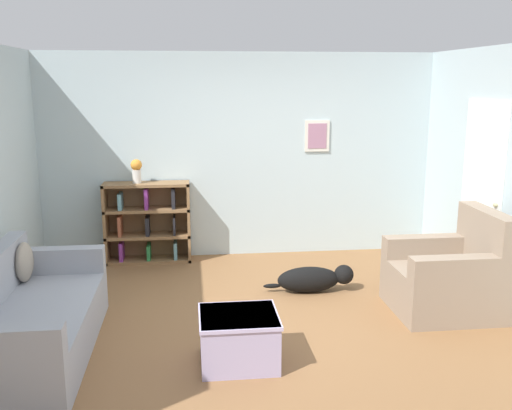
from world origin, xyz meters
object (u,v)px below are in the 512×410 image
at_px(dog, 314,279).
at_px(recliner_chair, 450,277).
at_px(bookshelf, 148,222).
at_px(couch, 27,322).
at_px(vase, 136,170).
at_px(coffee_table, 239,337).

bearing_deg(dog, recliner_chair, -28.51).
height_order(bookshelf, recliner_chair, recliner_chair).
relative_size(couch, bookshelf, 1.88).
bearing_deg(couch, bookshelf, 71.83).
height_order(dog, vase, vase).
height_order(recliner_chair, coffee_table, recliner_chair).
xyz_separation_m(couch, vase, (0.71, 2.46, 0.88)).
height_order(couch, recliner_chair, recliner_chair).
distance_m(dog, vase, 2.57).
xyz_separation_m(coffee_table, dog, (0.95, 1.50, -0.08)).
bearing_deg(recliner_chair, dog, 151.49).
bearing_deg(couch, coffee_table, -11.08).
xyz_separation_m(couch, bookshelf, (0.82, 2.49, 0.20)).
xyz_separation_m(coffee_table, vase, (-1.01, 2.80, 0.95)).
bearing_deg(couch, dog, 23.52).
height_order(couch, vase, vase).
xyz_separation_m(couch, recliner_chair, (3.89, 0.50, 0.06)).
distance_m(couch, vase, 2.71).
bearing_deg(coffee_table, recliner_chair, 21.06).
relative_size(bookshelf, coffee_table, 1.68).
bearing_deg(recliner_chair, couch, -172.71).
height_order(bookshelf, vase, vase).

